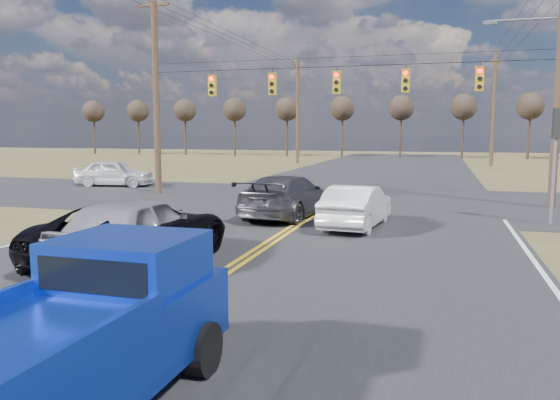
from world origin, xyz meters
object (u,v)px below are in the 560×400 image
(black_suv, at_px, (136,231))
(cross_car_west, at_px, (114,173))
(dgrey_car_queue, at_px, (288,196))
(white_car_queue, at_px, (357,206))
(silver_suv, at_px, (136,229))
(pickup_truck, at_px, (73,343))

(black_suv, distance_m, cross_car_west, 19.29)
(dgrey_car_queue, bearing_deg, white_car_queue, 158.11)
(black_suv, distance_m, dgrey_car_queue, 7.99)
(silver_suv, xyz_separation_m, black_suv, (-0.13, 0.19, -0.09))
(white_car_queue, height_order, dgrey_car_queue, dgrey_car_queue)
(pickup_truck, bearing_deg, silver_suv, 116.02)
(white_car_queue, height_order, cross_car_west, cross_car_west)
(silver_suv, relative_size, black_suv, 0.91)
(white_car_queue, relative_size, cross_car_west, 0.96)
(white_car_queue, bearing_deg, pickup_truck, 90.35)
(silver_suv, bearing_deg, pickup_truck, 114.14)
(dgrey_car_queue, bearing_deg, pickup_truck, 103.13)
(pickup_truck, xyz_separation_m, dgrey_car_queue, (-1.60, 14.42, -0.12))
(cross_car_west, bearing_deg, white_car_queue, -130.65)
(black_suv, relative_size, cross_car_west, 1.24)
(black_suv, bearing_deg, dgrey_car_queue, -94.41)
(silver_suv, height_order, black_suv, silver_suv)
(silver_suv, distance_m, white_car_queue, 7.76)
(white_car_queue, relative_size, dgrey_car_queue, 0.80)
(silver_suv, distance_m, cross_car_west, 19.51)
(black_suv, bearing_deg, cross_car_west, -48.34)
(silver_suv, relative_size, cross_car_west, 1.13)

